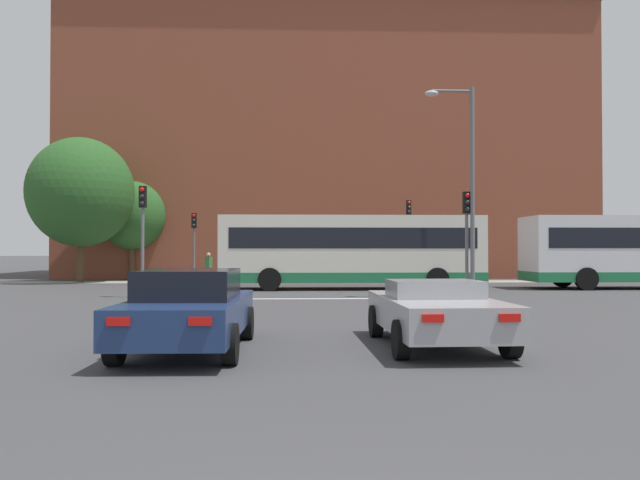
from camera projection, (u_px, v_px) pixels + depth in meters
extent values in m
cube|color=silver|center=(303.00, 299.00, 22.39)|extent=(8.72, 0.30, 0.01)
cube|color=gray|center=(300.00, 282.00, 34.44)|extent=(69.68, 2.50, 0.01)
cube|color=brown|center=(325.00, 154.00, 45.22)|extent=(33.60, 14.86, 17.49)
cube|color=#42444C|center=(325.00, 24.00, 45.38)|extent=(34.27, 15.45, 1.57)
cube|color=brown|center=(143.00, 0.00, 45.19)|extent=(0.90, 0.90, 1.77)
cube|color=brown|center=(231.00, 15.00, 48.12)|extent=(0.90, 0.90, 1.77)
cube|color=brown|center=(330.00, 17.00, 48.63)|extent=(0.90, 0.90, 1.77)
cube|color=brown|center=(407.00, 10.00, 47.17)|extent=(0.90, 0.90, 1.77)
cube|color=brown|center=(507.00, 1.00, 45.47)|extent=(0.90, 0.90, 1.77)
cube|color=navy|center=(190.00, 315.00, 10.80)|extent=(1.88, 4.48, 0.59)
cube|color=black|center=(189.00, 284.00, 10.76)|extent=(1.59, 2.03, 0.49)
cylinder|color=black|center=(158.00, 323.00, 12.15)|extent=(0.23, 0.64, 0.64)
cylinder|color=black|center=(247.00, 323.00, 12.19)|extent=(0.23, 0.64, 0.64)
cylinder|color=black|center=(115.00, 345.00, 9.39)|extent=(0.23, 0.64, 0.64)
cylinder|color=black|center=(230.00, 344.00, 9.43)|extent=(0.23, 0.64, 0.64)
cube|color=red|center=(118.00, 322.00, 8.54)|extent=(0.32, 0.06, 0.12)
cube|color=red|center=(200.00, 321.00, 8.57)|extent=(0.32, 0.06, 0.12)
cube|color=#9E9EA3|center=(436.00, 313.00, 11.29)|extent=(1.96, 4.25, 0.57)
cube|color=#9E9EA3|center=(434.00, 289.00, 11.40)|extent=(1.63, 1.30, 0.31)
cylinder|color=black|center=(376.00, 321.00, 12.53)|extent=(0.24, 0.65, 0.64)
cylinder|color=black|center=(463.00, 320.00, 12.64)|extent=(0.24, 0.65, 0.64)
cylinder|color=black|center=(401.00, 340.00, 9.93)|extent=(0.24, 0.65, 0.64)
cylinder|color=black|center=(510.00, 338.00, 10.04)|extent=(0.24, 0.65, 0.64)
cube|color=red|center=(433.00, 318.00, 9.14)|extent=(0.32, 0.06, 0.12)
cube|color=red|center=(510.00, 318.00, 9.21)|extent=(0.32, 0.06, 0.12)
cube|color=silver|center=(351.00, 249.00, 27.99)|extent=(11.65, 2.52, 2.93)
cube|color=#1E7042|center=(351.00, 276.00, 27.97)|extent=(11.67, 2.54, 0.44)
cube|color=black|center=(351.00, 239.00, 27.99)|extent=(10.72, 2.55, 0.90)
cylinder|color=black|center=(425.00, 277.00, 29.32)|extent=(1.00, 0.28, 1.00)
cylinder|color=black|center=(437.00, 279.00, 26.90)|extent=(1.00, 0.28, 1.00)
cylinder|color=black|center=(272.00, 277.00, 29.03)|extent=(1.00, 0.28, 1.00)
cylinder|color=black|center=(270.00, 279.00, 26.61)|extent=(1.00, 0.28, 1.00)
cylinder|color=black|center=(562.00, 277.00, 29.58)|extent=(1.00, 0.28, 1.00)
cylinder|color=black|center=(586.00, 279.00, 27.13)|extent=(1.00, 0.28, 1.00)
cylinder|color=slate|center=(143.00, 252.00, 23.05)|extent=(0.12, 0.12, 3.33)
cube|color=black|center=(143.00, 197.00, 23.08)|extent=(0.26, 0.20, 0.80)
sphere|color=red|center=(142.00, 190.00, 22.96)|extent=(0.17, 0.17, 0.17)
sphere|color=black|center=(142.00, 197.00, 22.96)|extent=(0.17, 0.17, 0.17)
sphere|color=black|center=(142.00, 203.00, 22.95)|extent=(0.17, 0.17, 0.17)
cylinder|color=slate|center=(409.00, 249.00, 33.95)|extent=(0.12, 0.12, 3.69)
cube|color=black|center=(409.00, 207.00, 33.99)|extent=(0.26, 0.20, 0.80)
sphere|color=red|center=(409.00, 203.00, 33.86)|extent=(0.17, 0.17, 0.17)
sphere|color=black|center=(409.00, 207.00, 33.86)|extent=(0.17, 0.17, 0.17)
sphere|color=black|center=(409.00, 212.00, 33.86)|extent=(0.17, 0.17, 0.17)
cylinder|color=slate|center=(194.00, 255.00, 33.39)|extent=(0.12, 0.12, 2.95)
cube|color=black|center=(194.00, 221.00, 33.42)|extent=(0.26, 0.20, 0.80)
sphere|color=red|center=(194.00, 216.00, 33.30)|extent=(0.17, 0.17, 0.17)
sphere|color=black|center=(194.00, 220.00, 33.29)|extent=(0.17, 0.17, 0.17)
sphere|color=black|center=(194.00, 225.00, 33.29)|extent=(0.17, 0.17, 0.17)
cylinder|color=slate|center=(467.00, 256.00, 22.88)|extent=(0.12, 0.12, 3.10)
cube|color=black|center=(467.00, 203.00, 22.91)|extent=(0.26, 0.20, 0.80)
sphere|color=red|center=(468.00, 195.00, 22.79)|extent=(0.17, 0.17, 0.17)
sphere|color=black|center=(468.00, 202.00, 22.78)|extent=(0.17, 0.17, 0.17)
sphere|color=black|center=(468.00, 209.00, 22.78)|extent=(0.17, 0.17, 0.17)
cylinder|color=slate|center=(472.00, 192.00, 22.77)|extent=(0.16, 0.16, 7.73)
cylinder|color=slate|center=(452.00, 91.00, 22.80)|extent=(1.50, 0.10, 0.10)
ellipsoid|color=#B2B2B7|center=(432.00, 93.00, 22.77)|extent=(0.50, 0.36, 0.22)
cylinder|color=brown|center=(371.00, 274.00, 34.84)|extent=(0.13, 0.13, 0.81)
cylinder|color=brown|center=(371.00, 274.00, 34.67)|extent=(0.13, 0.13, 0.81)
cube|color=navy|center=(371.00, 261.00, 34.76)|extent=(0.27, 0.43, 0.64)
sphere|color=tan|center=(371.00, 253.00, 34.77)|extent=(0.24, 0.24, 0.24)
cylinder|color=#333851|center=(209.00, 275.00, 34.86)|extent=(0.13, 0.13, 0.77)
cylinder|color=#333851|center=(208.00, 275.00, 34.97)|extent=(0.13, 0.13, 0.77)
cube|color=#336B38|center=(209.00, 262.00, 34.92)|extent=(0.44, 0.44, 0.61)
sphere|color=tan|center=(209.00, 255.00, 34.93)|extent=(0.23, 0.23, 0.23)
cylinder|color=#4C3823|center=(80.00, 259.00, 33.94)|extent=(0.36, 0.36, 2.51)
ellipsoid|color=#285623|center=(81.00, 192.00, 34.00)|extent=(5.69, 5.69, 5.97)
cylinder|color=#4C3823|center=(132.00, 262.00, 36.90)|extent=(0.36, 0.36, 2.17)
ellipsoid|color=#285623|center=(132.00, 215.00, 36.94)|extent=(3.88, 3.88, 4.07)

